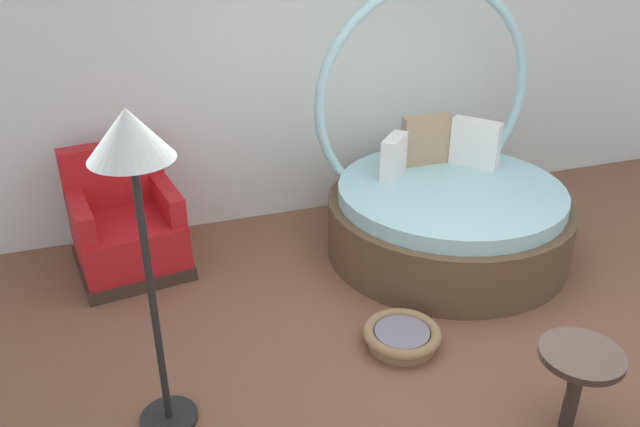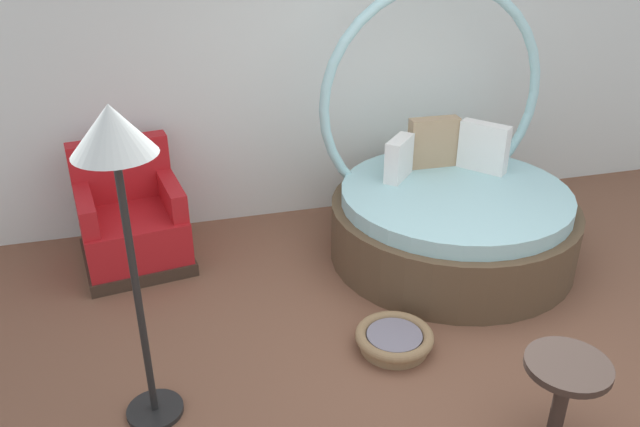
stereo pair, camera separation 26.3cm
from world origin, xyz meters
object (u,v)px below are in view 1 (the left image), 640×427
Objects in this scene: pet_basket at (402,336)px; round_daybed at (445,204)px; red_armchair at (127,228)px; side_table at (579,366)px; floor_lamp at (134,169)px.

round_daybed is at bearing 51.06° from pet_basket.
round_daybed reaches higher than red_armchair.
side_table is at bearing -49.63° from red_armchair.
round_daybed reaches higher than side_table.
red_armchair is 0.52× the size of floor_lamp.
side_table is (2.16, -2.54, 0.10)m from red_armchair.
red_armchair is 1.81× the size of side_table.
floor_lamp is (-1.52, -0.18, 1.46)m from pet_basket.
pet_basket is 1.15m from side_table.
pet_basket is 0.28× the size of floor_lamp.
red_armchair is at bearing 135.06° from pet_basket.
pet_basket is (-0.87, -1.08, -0.33)m from round_daybed.
red_armchair is at bearing 130.37° from side_table.
side_table is 2.48m from floor_lamp.
round_daybed is 2.53m from red_armchair.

